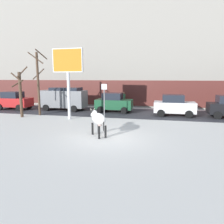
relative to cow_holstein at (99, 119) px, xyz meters
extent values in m
plane|color=silver|center=(0.67, -0.45, -1.00)|extent=(120.00, 120.00, 0.00)
cube|color=#333338|center=(0.67, 8.22, -1.00)|extent=(60.00, 5.60, 0.01)
cube|color=gray|center=(0.67, 15.15, 5.50)|extent=(44.00, 6.00, 13.00)
cube|color=#5B2823|center=(0.67, 12.10, 0.60)|extent=(43.12, 0.10, 2.80)
ellipsoid|color=silver|center=(0.02, -0.05, 0.02)|extent=(1.35, 1.46, 0.64)
ellipsoid|color=black|center=(0.22, -0.02, 0.07)|extent=(0.57, 0.61, 0.40)
cylinder|color=black|center=(-0.44, 0.20, -0.65)|extent=(0.12, 0.12, 0.70)
cylinder|color=black|center=(-0.14, 0.45, -0.65)|extent=(0.12, 0.12, 0.70)
cylinder|color=black|center=(0.19, -0.55, -0.65)|extent=(0.12, 0.12, 0.70)
cylinder|color=black|center=(0.49, -0.31, -0.65)|extent=(0.12, 0.12, 0.70)
cylinder|color=silver|center=(-0.45, 0.53, 0.20)|extent=(0.50, 0.53, 0.44)
ellipsoid|color=black|center=(-0.59, 0.70, 0.30)|extent=(0.47, 0.49, 0.28)
cone|color=beige|center=(-0.65, 0.59, 0.46)|extent=(0.13, 0.12, 0.15)
cone|color=beige|center=(-0.48, 0.73, 0.46)|extent=(0.13, 0.12, 0.15)
cylinder|color=black|center=(0.45, -0.56, -0.23)|extent=(0.06, 0.06, 0.60)
ellipsoid|color=beige|center=(0.14, -0.19, -0.28)|extent=(0.36, 0.37, 0.20)
cylinder|color=silver|center=(-3.73, 4.32, 0.90)|extent=(0.24, 0.24, 3.80)
cube|color=silver|center=(-3.73, 4.32, 3.65)|extent=(2.53, 0.30, 1.82)
cube|color=orange|center=(-3.73, 4.29, 3.65)|extent=(2.40, 0.26, 1.70)
cube|color=red|center=(-11.52, 7.88, -0.23)|extent=(3.50, 1.71, 0.90)
cube|color=#1E232D|center=(-11.67, 7.88, 0.54)|extent=(1.80, 1.50, 0.64)
cylinder|color=black|center=(-10.38, 8.73, -0.68)|extent=(0.64, 0.22, 0.64)
cylinder|color=black|center=(-10.38, 7.03, -0.68)|extent=(0.64, 0.22, 0.64)
cylinder|color=black|center=(-12.65, 8.73, -0.68)|extent=(0.64, 0.22, 0.64)
cylinder|color=black|center=(-12.66, 7.03, -0.68)|extent=(0.64, 0.22, 0.64)
cube|color=slate|center=(-6.27, 8.61, 0.17)|extent=(4.60, 1.91, 1.70)
cube|color=#1E232D|center=(-5.97, 8.61, 1.17)|extent=(3.00, 1.68, 0.30)
cylinder|color=black|center=(-4.77, 9.56, -0.68)|extent=(0.64, 0.22, 0.64)
cylinder|color=black|center=(-4.77, 7.66, -0.68)|extent=(0.64, 0.22, 0.64)
cylinder|color=black|center=(-7.76, 9.56, -0.68)|extent=(0.64, 0.22, 0.64)
cylinder|color=black|center=(-7.76, 7.66, -0.68)|extent=(0.64, 0.22, 0.64)
cube|color=#194C2D|center=(-0.93, 8.52, -0.23)|extent=(3.50, 1.71, 0.90)
cube|color=#1E232D|center=(-1.08, 8.52, 0.54)|extent=(1.80, 1.50, 0.64)
cylinder|color=black|center=(0.21, 9.37, -0.68)|extent=(0.64, 0.22, 0.64)
cylinder|color=black|center=(0.20, 7.67, -0.68)|extent=(0.64, 0.22, 0.64)
cylinder|color=black|center=(-2.07, 9.37, -0.68)|extent=(0.64, 0.22, 0.64)
cylinder|color=black|center=(-2.07, 7.67, -0.68)|extent=(0.64, 0.22, 0.64)
cube|color=white|center=(4.65, 7.68, -0.23)|extent=(3.50, 1.71, 0.90)
cube|color=#1E232D|center=(4.50, 7.68, 0.54)|extent=(1.80, 1.50, 0.64)
cylinder|color=black|center=(5.79, 8.53, -0.68)|extent=(0.64, 0.22, 0.64)
cylinder|color=black|center=(5.78, 6.83, -0.68)|extent=(0.64, 0.22, 0.64)
cylinder|color=black|center=(3.51, 8.54, -0.68)|extent=(0.64, 0.22, 0.64)
cylinder|color=black|center=(3.51, 6.84, -0.68)|extent=(0.64, 0.22, 0.64)
cylinder|color=black|center=(7.98, 8.54, -0.68)|extent=(0.64, 0.22, 0.64)
cylinder|color=black|center=(7.98, 6.84, -0.68)|extent=(0.64, 0.22, 0.64)
cylinder|color=#282833|center=(-7.31, 11.55, -0.56)|extent=(0.24, 0.24, 0.88)
cube|color=brown|center=(-7.31, 11.55, 0.20)|extent=(0.36, 0.22, 0.64)
sphere|color=tan|center=(-7.31, 11.55, 0.63)|extent=(0.20, 0.20, 0.20)
cylinder|color=#282833|center=(-0.50, 11.55, -0.56)|extent=(0.24, 0.24, 0.88)
cube|color=#386B42|center=(-0.50, 11.55, 0.20)|extent=(0.36, 0.22, 0.64)
sphere|color=#9E7051|center=(-0.50, 11.55, 0.63)|extent=(0.20, 0.20, 0.20)
cylinder|color=#4C3828|center=(-7.04, 5.35, 1.74)|extent=(0.20, 0.20, 5.47)
cylinder|color=#4C3828|center=(-6.82, 4.80, 3.93)|extent=(1.17, 0.55, 0.98)
cylinder|color=#4C3828|center=(-7.24, 5.80, 2.63)|extent=(1.01, 0.51, 1.00)
cylinder|color=#4C3828|center=(-6.48, 5.16, 4.26)|extent=(0.47, 1.19, 0.79)
cylinder|color=#4C3828|center=(-8.03, 4.20, 0.89)|extent=(0.25, 0.25, 3.77)
cylinder|color=#4C3828|center=(-7.98, 3.77, 2.33)|extent=(0.94, 0.21, 0.80)
cylinder|color=#4C3828|center=(-8.45, 4.47, 1.82)|extent=(0.65, 0.94, 0.65)
cylinder|color=#4C3828|center=(-8.12, 4.68, 2.76)|extent=(1.06, 0.30, 1.01)
cylinder|color=gray|center=(-0.99, 5.03, 0.20)|extent=(0.08, 0.08, 2.40)
cube|color=silver|center=(-0.99, 5.03, 1.60)|extent=(0.44, 0.04, 0.44)
camera|label=1|loc=(3.38, -11.43, 2.37)|focal=34.01mm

